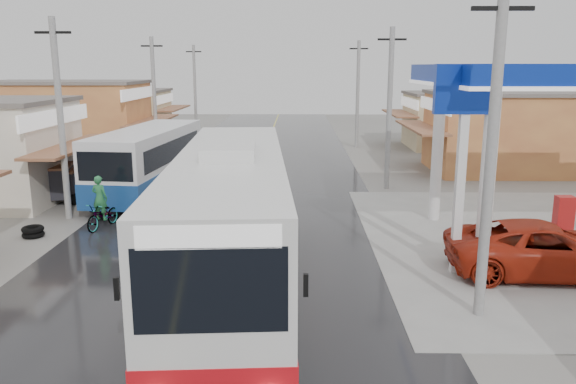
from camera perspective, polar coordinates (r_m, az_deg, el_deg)
name	(u,v)px	position (r m, az deg, el deg)	size (l,w,h in m)	color
ground	(202,313)	(14.77, -8.73, -12.06)	(120.00, 120.00, 0.00)	slate
road	(250,188)	(28.97, -3.86, 0.44)	(12.00, 90.00, 0.02)	black
centre_line	(250,187)	(28.97, -3.86, 0.46)	(0.15, 90.00, 0.01)	#D8CC4C
shopfronts_left	(28,176)	(35.34, -24.94, 1.49)	(11.00, 44.00, 5.20)	tan
shopfronts_right	(571,203)	(28.84, 26.80, -0.99)	(11.00, 44.00, 4.80)	beige
utility_poles_left	(121,183)	(31.30, -16.58, 0.83)	(1.60, 50.00, 8.00)	gray
utility_poles_right	(386,188)	(29.23, 9.95, 0.37)	(1.60, 36.00, 8.00)	gray
coach_bus	(232,220)	(15.50, -5.73, -2.84)	(3.80, 13.51, 4.17)	silver
second_bus	(149,160)	(27.69, -13.97, 3.14)	(3.52, 9.88, 3.21)	silver
jeepney	(546,249)	(18.49, 24.72, -5.30)	(2.67, 5.79, 1.61)	#A82410
cyclist	(102,211)	(22.71, -18.35, -1.85)	(1.18, 2.07, 2.12)	black
tricycle_near	(69,182)	(27.88, -21.35, 0.91)	(1.42, 2.07, 1.53)	#26262D
tricycle_far	(56,181)	(27.78, -22.52, 1.03)	(1.95, 2.36, 1.74)	#26262D
tyre_stack	(33,232)	(22.65, -24.49, -3.69)	(0.79, 0.79, 0.40)	black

